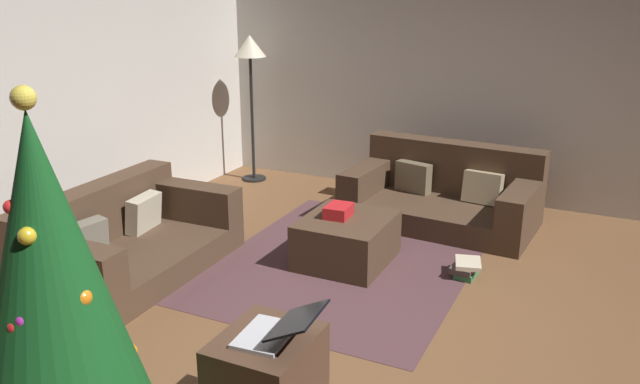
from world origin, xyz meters
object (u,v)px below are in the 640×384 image
at_px(couch_left, 124,240).
at_px(tv_remote, 344,210).
at_px(gift_box, 339,211).
at_px(laptop, 277,330).
at_px(christmas_tree, 51,285).
at_px(couch_right, 444,194).
at_px(corner_lamp, 250,58).
at_px(book_stack, 466,268).
at_px(ottoman, 347,240).

bearing_deg(couch_left, tv_remote, 124.57).
height_order(gift_box, laptop, laptop).
height_order(couch_left, laptop, laptop).
height_order(gift_box, christmas_tree, christmas_tree).
relative_size(couch_right, gift_box, 7.36).
xyz_separation_m(couch_left, corner_lamp, (2.62, 0.39, 1.17)).
relative_size(gift_box, christmas_tree, 0.13).
distance_m(couch_right, book_stack, 1.29).
bearing_deg(book_stack, christmas_tree, 158.86).
bearing_deg(laptop, corner_lamp, 32.92).
xyz_separation_m(couch_right, tv_remote, (-1.19, 0.55, 0.13)).
distance_m(tv_remote, corner_lamp, 2.64).
relative_size(couch_left, gift_box, 7.05).
distance_m(tv_remote, laptop, 2.44).
bearing_deg(gift_box, couch_right, -22.20).
relative_size(christmas_tree, laptop, 4.48).
bearing_deg(christmas_tree, book_stack, -21.14).
bearing_deg(couch_right, book_stack, 117.40).
bearing_deg(book_stack, corner_lamp, 62.01).
distance_m(laptop, book_stack, 2.45).
bearing_deg(laptop, ottoman, 14.89).
bearing_deg(ottoman, couch_left, 120.69).
height_order(ottoman, gift_box, gift_box).
distance_m(couch_left, ottoman, 1.81).
height_order(couch_left, corner_lamp, corner_lamp).
bearing_deg(ottoman, christmas_tree, 176.45).
bearing_deg(ottoman, laptop, -165.11).
distance_m(ottoman, gift_box, 0.26).
height_order(ottoman, laptop, laptop).
bearing_deg(couch_right, corner_lamp, -5.01).
relative_size(ottoman, gift_box, 3.16).
bearing_deg(couch_right, tv_remote, 69.21).
height_order(couch_right, corner_lamp, corner_lamp).
bearing_deg(christmas_tree, ottoman, -3.55).
distance_m(christmas_tree, corner_lamp, 4.86).
relative_size(ottoman, corner_lamp, 0.47).
xyz_separation_m(couch_left, gift_box, (0.93, -1.48, 0.18)).
relative_size(couch_right, tv_remote, 11.40).
relative_size(tv_remote, laptop, 0.39).
bearing_deg(gift_box, christmas_tree, 178.03).
xyz_separation_m(christmas_tree, laptop, (0.61, -0.76, -0.34)).
bearing_deg(couch_left, laptop, 58.01).
height_order(couch_left, book_stack, couch_left).
xyz_separation_m(couch_right, christmas_tree, (-4.13, 0.64, 0.73)).
height_order(ottoman, book_stack, ottoman).
distance_m(ottoman, corner_lamp, 2.86).
xyz_separation_m(ottoman, gift_box, (0.00, 0.08, 0.24)).
xyz_separation_m(gift_box, corner_lamp, (1.70, 1.86, 0.99)).
xyz_separation_m(couch_right, book_stack, (-1.17, -0.51, -0.20)).
height_order(couch_right, ottoman, couch_right).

